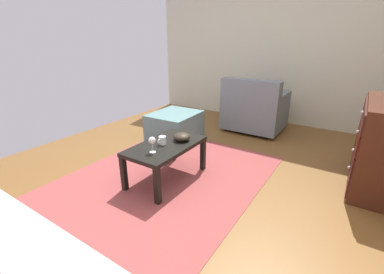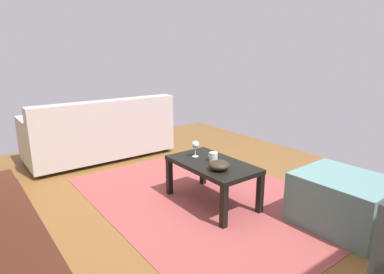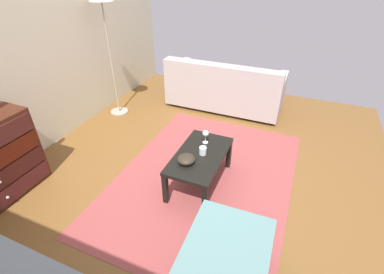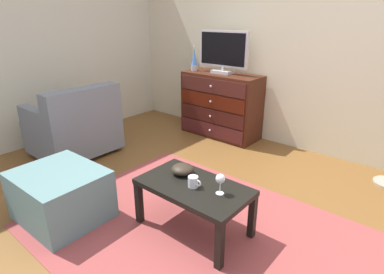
{
  "view_description": "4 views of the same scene",
  "coord_description": "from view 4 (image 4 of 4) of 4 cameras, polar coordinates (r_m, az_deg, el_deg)",
  "views": [
    {
      "loc": [
        2.01,
        1.39,
        1.42
      ],
      "look_at": [
        0.06,
        0.12,
        0.53
      ],
      "focal_mm": 24.19,
      "sensor_mm": 36.0,
      "label": 1
    },
    {
      "loc": [
        -2.02,
        1.65,
        1.39
      ],
      "look_at": [
        0.29,
        -0.08,
        0.62
      ],
      "focal_mm": 30.16,
      "sensor_mm": 36.0,
      "label": 2
    },
    {
      "loc": [
        -2.06,
        -1.0,
        2.14
      ],
      "look_at": [
        0.21,
        -0.04,
        0.52
      ],
      "focal_mm": 25.77,
      "sensor_mm": 36.0,
      "label": 3
    },
    {
      "loc": [
        1.43,
        -1.77,
        1.6
      ],
      "look_at": [
        0.06,
        -0.15,
        0.77
      ],
      "focal_mm": 29.21,
      "sensor_mm": 36.0,
      "label": 4
    }
  ],
  "objects": [
    {
      "name": "dresser",
      "position": [
        4.37,
        5.28,
        5.81
      ],
      "size": [
        1.09,
        0.49,
        0.87
      ],
      "color": "#421E11",
      "rests_on": "ground_plane"
    },
    {
      "name": "wall_accent_rear",
      "position": [
        4.04,
        20.34,
        17.09
      ],
      "size": [
        5.85,
        0.12,
        2.78
      ],
      "primitive_type": "cube",
      "color": "beige",
      "rests_on": "ground_plane"
    },
    {
      "name": "bowl_decorative",
      "position": [
        2.53,
        -1.73,
        -5.89
      ],
      "size": [
        0.18,
        0.18,
        0.08
      ],
      "primitive_type": "ellipsoid",
      "color": "#2F261B",
      "rests_on": "coffee_table"
    },
    {
      "name": "area_rug",
      "position": [
        2.55,
        1.7,
        -17.4
      ],
      "size": [
        2.6,
        1.9,
        0.01
      ],
      "primitive_type": "cube",
      "color": "#974341",
      "rests_on": "ground_plane"
    },
    {
      "name": "lava_lamp",
      "position": [
        4.49,
        0.42,
        13.88
      ],
      "size": [
        0.09,
        0.09,
        0.33
      ],
      "color": "#B7B7BC",
      "rests_on": "dresser"
    },
    {
      "name": "wine_glass",
      "position": [
        2.23,
        5.19,
        -7.7
      ],
      "size": [
        0.07,
        0.07,
        0.16
      ],
      "color": "silver",
      "rests_on": "coffee_table"
    },
    {
      "name": "tv",
      "position": [
        4.26,
        5.73,
        15.33
      ],
      "size": [
        0.73,
        0.18,
        0.55
      ],
      "color": "silver",
      "rests_on": "dresser"
    },
    {
      "name": "mug",
      "position": [
        2.34,
        0.25,
        -8.17
      ],
      "size": [
        0.11,
        0.08,
        0.08
      ],
      "color": "white",
      "rests_on": "coffee_table"
    },
    {
      "name": "coffee_table",
      "position": [
        2.42,
        0.31,
        -9.84
      ],
      "size": [
        0.86,
        0.49,
        0.4
      ],
      "color": "black",
      "rests_on": "ground_plane"
    },
    {
      "name": "armchair",
      "position": [
        4.0,
        -20.6,
        1.75
      ],
      "size": [
        0.8,
        0.89,
        0.86
      ],
      "color": "#332319",
      "rests_on": "ground_plane"
    },
    {
      "name": "ground_plane",
      "position": [
        2.79,
        1.02,
        -14.25
      ],
      "size": [
        5.85,
        4.5,
        0.05
      ],
      "primitive_type": "cube",
      "color": "brown"
    },
    {
      "name": "ottoman",
      "position": [
        2.84,
        -22.79,
        -9.73
      ],
      "size": [
        0.72,
        0.62,
        0.42
      ],
      "primitive_type": "cube",
      "rotation": [
        0.0,
        0.0,
        0.03
      ],
      "color": "slate",
      "rests_on": "ground_plane"
    },
    {
      "name": "wall_plain_left",
      "position": [
        4.48,
        -27.82,
        16.31
      ],
      "size": [
        0.12,
        4.5,
        2.78
      ],
      "primitive_type": "cube",
      "color": "beige",
      "rests_on": "ground_plane"
    }
  ]
}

